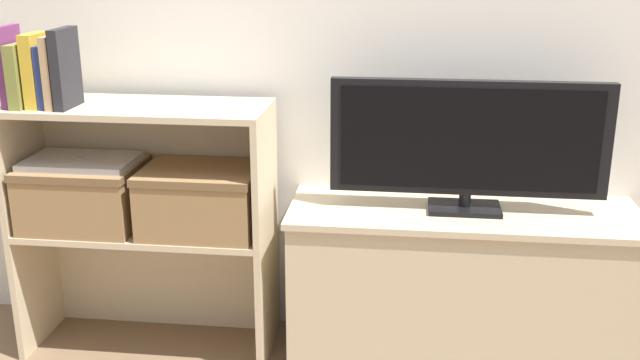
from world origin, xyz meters
name	(u,v)px	position (x,y,z in m)	size (l,w,h in m)	color
tv_stand	(459,287)	(0.45, 0.18, 0.26)	(1.09, 0.38, 0.52)	#CCB793
tv	(468,141)	(0.45, 0.18, 0.74)	(0.83, 0.14, 0.40)	black
bookshelf_lower_tier	(155,262)	(-0.57, 0.22, 0.28)	(0.82, 0.32, 0.43)	#CCB793
bookshelf_upper_tier	(147,144)	(-0.57, 0.22, 0.69)	(0.82, 0.32, 0.40)	#CCB793
book_plum	(10,66)	(-0.94, 0.10, 0.96)	(0.02, 0.12, 0.24)	#6B2D66
book_olive	(23,75)	(-0.90, 0.10, 0.93)	(0.04, 0.15, 0.19)	olive
book_mustard	(37,70)	(-0.86, 0.10, 0.95)	(0.04, 0.12, 0.22)	gold
book_navy	(47,76)	(-0.82, 0.10, 0.93)	(0.02, 0.12, 0.19)	navy
book_tan	(55,72)	(-0.80, 0.10, 0.94)	(0.03, 0.14, 0.22)	tan
book_charcoal	(66,68)	(-0.76, 0.10, 0.95)	(0.03, 0.15, 0.24)	#232328
storage_basket_left	(84,192)	(-0.77, 0.15, 0.55)	(0.37, 0.29, 0.21)	#937047
storage_basket_right	(201,197)	(-0.38, 0.15, 0.55)	(0.37, 0.29, 0.21)	#937047
laptop	(81,161)	(-0.77, 0.15, 0.65)	(0.34, 0.22, 0.02)	#BCBCC1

